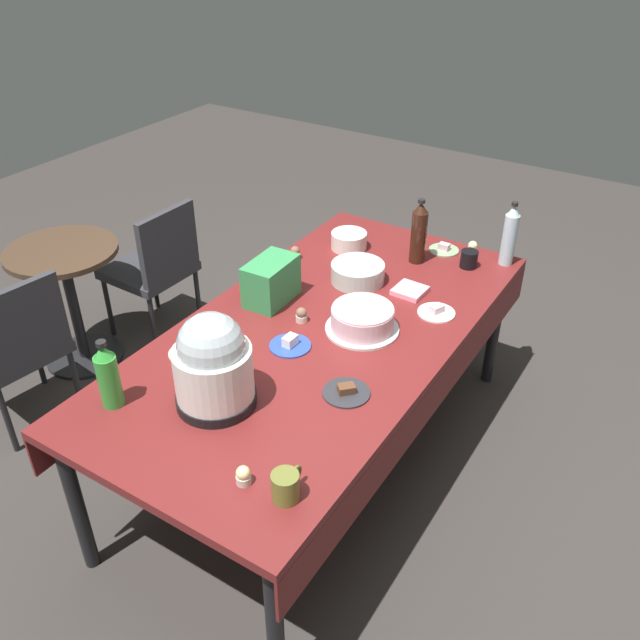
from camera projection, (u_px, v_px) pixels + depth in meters
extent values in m
plane|color=#383330|center=(320.00, 456.00, 3.30)|extent=(9.00, 9.00, 0.00)
cube|color=maroon|center=(320.00, 334.00, 2.90)|extent=(2.20, 1.10, 0.04)
cylinder|color=black|center=(275.00, 623.00, 2.18)|extent=(0.06, 0.06, 0.71)
cylinder|color=black|center=(495.00, 327.00, 3.62)|extent=(0.06, 0.06, 0.71)
cylinder|color=black|center=(76.00, 503.00, 2.60)|extent=(0.06, 0.06, 0.71)
cylinder|color=black|center=(344.00, 280.00, 4.04)|extent=(0.06, 0.06, 0.71)
cube|color=maroon|center=(434.00, 397.00, 2.72)|extent=(2.20, 0.01, 0.18)
cube|color=maroon|center=(223.00, 318.00, 3.21)|extent=(2.20, 0.01, 0.18)
cylinder|color=silver|center=(362.00, 329.00, 2.89)|extent=(0.32, 0.32, 0.01)
cylinder|color=beige|center=(362.00, 319.00, 2.86)|extent=(0.27, 0.27, 0.09)
cylinder|color=silver|center=(363.00, 309.00, 2.83)|extent=(0.26, 0.26, 0.01)
cylinder|color=black|center=(217.00, 398.00, 2.48)|extent=(0.30, 0.30, 0.04)
cylinder|color=white|center=(214.00, 373.00, 2.42)|extent=(0.29, 0.29, 0.20)
sphere|color=#B2BCC1|center=(211.00, 346.00, 2.35)|extent=(0.24, 0.24, 0.24)
cylinder|color=#B2C6BC|center=(358.00, 273.00, 3.22)|extent=(0.26, 0.26, 0.09)
cylinder|color=silver|center=(349.00, 240.00, 3.51)|extent=(0.19, 0.19, 0.09)
cylinder|color=white|center=(436.00, 313.00, 3.00)|extent=(0.17, 0.17, 0.01)
cube|color=beige|center=(437.00, 309.00, 2.99)|extent=(0.07, 0.06, 0.03)
cylinder|color=beige|center=(189.00, 353.00, 2.75)|extent=(0.17, 0.17, 0.01)
cube|color=brown|center=(189.00, 348.00, 2.73)|extent=(0.07, 0.07, 0.04)
cylinder|color=#2D4CB2|center=(290.00, 346.00, 2.79)|extent=(0.17, 0.17, 0.01)
cube|color=white|center=(290.00, 341.00, 2.77)|extent=(0.06, 0.05, 0.04)
cylinder|color=#2D2D33|center=(346.00, 393.00, 2.53)|extent=(0.18, 0.18, 0.01)
cube|color=brown|center=(346.00, 389.00, 2.52)|extent=(0.08, 0.08, 0.03)
cylinder|color=#8CA87F|center=(444.00, 250.00, 3.51)|extent=(0.15, 0.15, 0.01)
cube|color=beige|center=(444.00, 247.00, 3.49)|extent=(0.04, 0.05, 0.03)
cylinder|color=beige|center=(472.00, 250.00, 3.48)|extent=(0.05, 0.05, 0.03)
sphere|color=beige|center=(473.00, 245.00, 3.46)|extent=(0.05, 0.05, 0.05)
cylinder|color=beige|center=(295.00, 256.00, 3.43)|extent=(0.05, 0.05, 0.03)
sphere|color=brown|center=(295.00, 251.00, 3.41)|extent=(0.05, 0.05, 0.05)
cylinder|color=beige|center=(244.00, 479.00, 2.15)|extent=(0.05, 0.05, 0.03)
sphere|color=beige|center=(243.00, 473.00, 2.14)|extent=(0.05, 0.05, 0.05)
cylinder|color=beige|center=(221.00, 362.00, 2.68)|extent=(0.05, 0.05, 0.03)
sphere|color=#6BC6B2|center=(221.00, 356.00, 2.66)|extent=(0.05, 0.05, 0.05)
cylinder|color=beige|center=(301.00, 318.00, 2.94)|extent=(0.05, 0.05, 0.03)
sphere|color=brown|center=(301.00, 313.00, 2.93)|extent=(0.05, 0.05, 0.05)
cylinder|color=#33190F|center=(418.00, 237.00, 3.34)|extent=(0.08, 0.08, 0.27)
cone|color=#33190F|center=(421.00, 208.00, 3.25)|extent=(0.07, 0.07, 0.05)
cylinder|color=black|center=(422.00, 201.00, 3.24)|extent=(0.04, 0.04, 0.02)
cylinder|color=green|center=(109.00, 381.00, 2.43)|extent=(0.08, 0.08, 0.21)
cone|color=green|center=(103.00, 352.00, 2.36)|extent=(0.07, 0.07, 0.05)
cylinder|color=black|center=(101.00, 344.00, 2.34)|extent=(0.04, 0.04, 0.02)
cylinder|color=silver|center=(509.00, 240.00, 3.32)|extent=(0.07, 0.07, 0.26)
cone|color=silver|center=(514.00, 211.00, 3.24)|extent=(0.06, 0.06, 0.05)
cylinder|color=black|center=(515.00, 204.00, 3.22)|extent=(0.03, 0.03, 0.02)
cylinder|color=black|center=(469.00, 259.00, 3.34)|extent=(0.09, 0.09, 0.09)
torus|color=black|center=(473.00, 254.00, 3.38)|extent=(0.06, 0.01, 0.06)
cylinder|color=olive|center=(285.00, 487.00, 2.08)|extent=(0.09, 0.09, 0.10)
torus|color=olive|center=(296.00, 474.00, 2.12)|extent=(0.06, 0.01, 0.06)
cube|color=#338C4C|center=(271.00, 281.00, 3.04)|extent=(0.27, 0.17, 0.20)
cube|color=pink|center=(410.00, 291.00, 3.14)|extent=(0.15, 0.15, 0.02)
cube|color=#333338|center=(12.00, 349.00, 3.33)|extent=(0.49, 0.49, 0.05)
cube|color=#333338|center=(22.00, 325.00, 3.10)|extent=(0.42, 0.10, 0.40)
cylinder|color=black|center=(37.00, 354.00, 3.68)|extent=(0.03, 0.03, 0.40)
cylinder|color=black|center=(76.00, 381.00, 3.48)|extent=(0.03, 0.03, 0.40)
cylinder|color=black|center=(7.00, 419.00, 3.23)|extent=(0.03, 0.03, 0.40)
cube|color=#333338|center=(149.00, 270.00, 4.00)|extent=(0.45, 0.45, 0.05)
cube|color=#333338|center=(168.00, 244.00, 3.79)|extent=(0.42, 0.05, 0.40)
cylinder|color=black|center=(154.00, 281.00, 4.35)|extent=(0.03, 0.03, 0.40)
cylinder|color=black|center=(109.00, 307.00, 4.08)|extent=(0.03, 0.03, 0.40)
cylinder|color=black|center=(198.00, 298.00, 4.17)|extent=(0.03, 0.03, 0.40)
cylinder|color=black|center=(154.00, 326.00, 3.91)|extent=(0.03, 0.03, 0.40)
cylinder|color=#473323|center=(61.00, 251.00, 3.60)|extent=(0.60, 0.60, 0.03)
cylinder|color=black|center=(74.00, 307.00, 3.79)|extent=(0.06, 0.06, 0.67)
cylinder|color=black|center=(86.00, 356.00, 3.98)|extent=(0.44, 0.44, 0.02)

